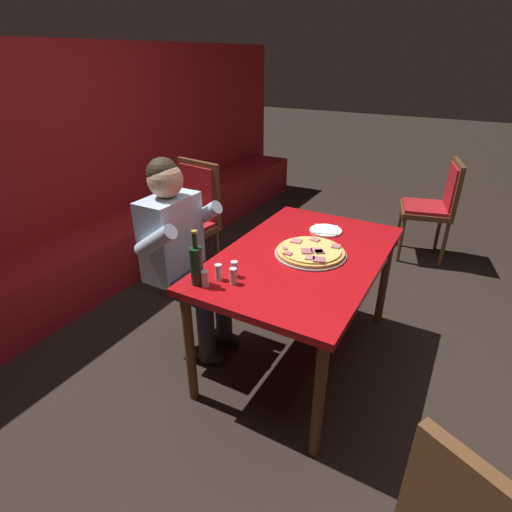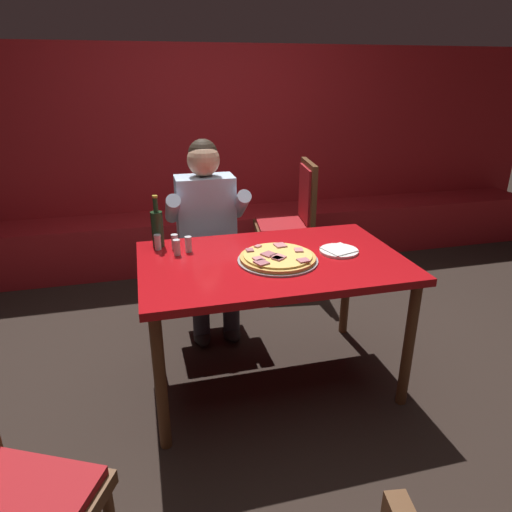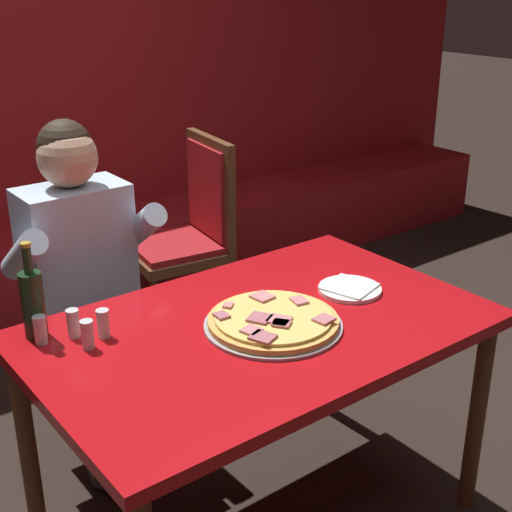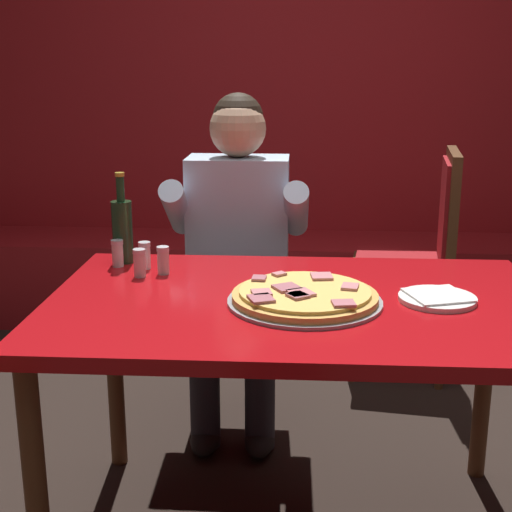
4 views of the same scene
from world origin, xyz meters
The scene contains 12 objects.
booth_wall_panel centered at (0.00, 2.18, 0.95)m, with size 6.80×0.16×1.90m, color #A3191E.
booth_bench centered at (0.00, 1.86, 0.23)m, with size 6.46×0.48×0.46m, color #A3191E.
main_dining_table centered at (0.00, 0.00, 0.68)m, with size 1.37×0.87×0.75m.
pizza centered at (0.02, -0.04, 0.77)m, with size 0.42×0.42×0.05m.
plate_white_paper centered at (0.38, 0.00, 0.76)m, with size 0.21×0.21×0.02m.
beer_bottle centered at (-0.56, 0.33, 0.87)m, with size 0.07×0.07×0.29m.
shaker_oregano centered at (-0.57, 0.28, 0.79)m, with size 0.04×0.04×0.09m.
shaker_parmesan centered at (-0.48, 0.26, 0.79)m, with size 0.04×0.04×0.09m.
shaker_black_pepper centered at (-0.48, 0.18, 0.79)m, with size 0.04×0.04×0.09m.
shaker_red_pepper_flakes centered at (-0.41, 0.21, 0.79)m, with size 0.04×0.04×0.09m.
diner_seated_blue_shirt centered at (-0.23, 0.70, 0.71)m, with size 0.53×0.53×1.27m.
dining_chair_far_right centered at (0.54, 1.25, 0.58)m, with size 0.50×0.50×1.02m.
Camera 4 is at (-0.00, -1.86, 1.38)m, focal length 50.00 mm.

